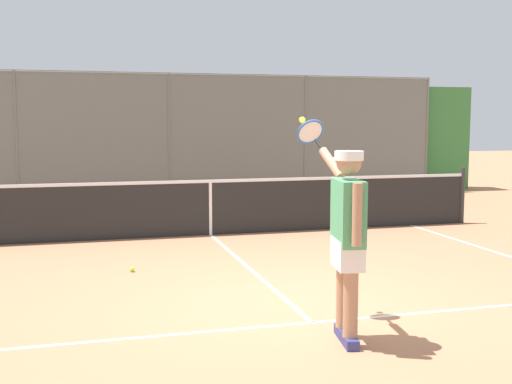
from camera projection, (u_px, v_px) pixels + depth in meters
name	position (u px, v px, depth m)	size (l,w,h in m)	color
ground_plane	(291.00, 304.00, 6.95)	(60.00, 60.00, 0.00)	#B27551
court_line_markings	(323.00, 332.00, 6.03)	(7.76, 9.21, 0.01)	white
fence_backdrop	(166.00, 141.00, 16.50)	(17.22, 1.37, 3.14)	slate
tennis_net	(210.00, 207.00, 11.09)	(9.97, 0.09, 1.07)	#2D2D2D
tennis_player	(347.00, 230.00, 5.68)	(0.34, 1.44, 2.01)	navy
tennis_ball_mid_court	(132.00, 269.00, 8.42)	(0.07, 0.07, 0.07)	#C1D138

